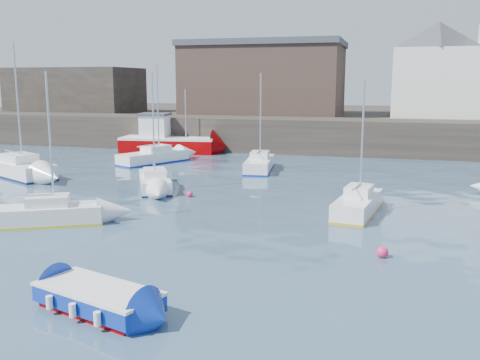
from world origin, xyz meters
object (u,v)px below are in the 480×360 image
(sailboat_h, at_px, (154,157))
(sailboat_b, at_px, (155,181))
(sailboat_e, at_px, (18,168))
(sailboat_f, at_px, (259,164))
(fishing_boat, at_px, (166,140))
(buoy_far, at_px, (190,197))
(sailboat_c, at_px, (358,204))
(blue_dinghy, at_px, (98,298))
(buoy_mid, at_px, (382,257))
(sailboat_a, at_px, (43,214))

(sailboat_h, bearing_deg, sailboat_b, -65.07)
(sailboat_e, height_order, sailboat_f, sailboat_e)
(fishing_boat, bearing_deg, buoy_far, -62.81)
(buoy_far, bearing_deg, sailboat_e, 167.62)
(sailboat_b, distance_m, sailboat_h, 10.31)
(sailboat_c, height_order, sailboat_e, sailboat_e)
(sailboat_f, bearing_deg, buoy_far, -99.36)
(blue_dinghy, xyz_separation_m, sailboat_b, (-5.78, 16.36, 0.05))
(buoy_mid, bearing_deg, sailboat_h, 133.14)
(sailboat_a, bearing_deg, sailboat_b, 81.34)
(fishing_boat, xyz_separation_m, sailboat_b, (6.05, -15.68, -0.64))
(fishing_boat, xyz_separation_m, buoy_mid, (19.32, -25.14, -1.08))
(blue_dinghy, bearing_deg, sailboat_e, 132.71)
(sailboat_f, xyz_separation_m, buoy_mid, (8.82, -17.56, -0.48))
(sailboat_c, distance_m, buoy_far, 9.29)
(buoy_mid, relative_size, buoy_far, 1.25)
(sailboat_a, distance_m, buoy_mid, 14.64)
(sailboat_b, distance_m, sailboat_c, 12.41)
(blue_dinghy, relative_size, sailboat_e, 0.46)
(sailboat_c, bearing_deg, buoy_far, 170.95)
(buoy_far, bearing_deg, sailboat_b, 150.19)
(fishing_boat, height_order, buoy_mid, fishing_boat)
(sailboat_a, distance_m, sailboat_e, 13.66)
(sailboat_e, bearing_deg, buoy_mid, -24.32)
(sailboat_a, height_order, sailboat_f, sailboat_f)
(sailboat_b, height_order, sailboat_e, sailboat_e)
(blue_dinghy, relative_size, sailboat_b, 0.59)
(sailboat_a, xyz_separation_m, sailboat_c, (13.36, 5.73, 0.02))
(buoy_mid, height_order, buoy_far, buoy_mid)
(sailboat_e, xyz_separation_m, buoy_mid, (23.79, -10.75, -0.57))
(sailboat_h, distance_m, buoy_far, 13.14)
(buoy_mid, bearing_deg, fishing_boat, 127.54)
(sailboat_b, distance_m, buoy_far, 3.32)
(fishing_boat, height_order, sailboat_b, sailboat_b)
(sailboat_h, bearing_deg, buoy_mid, -46.86)
(sailboat_c, height_order, sailboat_f, sailboat_f)
(sailboat_c, relative_size, buoy_far, 18.68)
(sailboat_b, xyz_separation_m, sailboat_h, (-4.35, 9.35, 0.05))
(fishing_boat, relative_size, buoy_mid, 20.54)
(blue_dinghy, relative_size, sailboat_h, 0.53)
(blue_dinghy, height_order, buoy_mid, blue_dinghy)
(sailboat_f, bearing_deg, blue_dinghy, -86.91)
(sailboat_a, distance_m, sailboat_c, 14.54)
(sailboat_b, distance_m, buoy_mid, 16.30)
(sailboat_c, xyz_separation_m, sailboat_h, (-16.36, 12.44, 0.01))
(sailboat_e, bearing_deg, sailboat_b, -7.05)
(buoy_far, bearing_deg, sailboat_c, -9.05)
(sailboat_c, height_order, buoy_far, sailboat_c)
(sailboat_b, relative_size, buoy_far, 19.78)
(sailboat_e, height_order, sailboat_h, sailboat_e)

